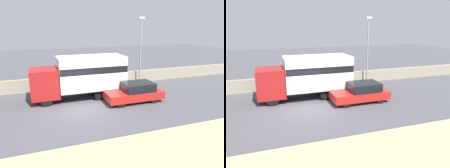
{
  "view_description": "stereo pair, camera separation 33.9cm",
  "coord_description": "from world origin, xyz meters",
  "views": [
    {
      "loc": [
        -2.91,
        -13.96,
        5.77
      ],
      "look_at": [
        2.65,
        1.41,
        1.23
      ],
      "focal_mm": 35.0,
      "sensor_mm": 36.0,
      "label": 1
    },
    {
      "loc": [
        -2.59,
        -14.07,
        5.77
      ],
      "look_at": [
        2.65,
        1.41,
        1.23
      ],
      "focal_mm": 35.0,
      "sensor_mm": 36.0,
      "label": 2
    }
  ],
  "objects": [
    {
      "name": "street_lamp",
      "position": [
        6.79,
        4.84,
        3.73
      ],
      "size": [
        0.56,
        0.28,
        6.39
      ],
      "color": "gray",
      "rests_on": "ground_plane"
    },
    {
      "name": "car_hatchback",
      "position": [
        4.11,
        0.3,
        0.74
      ],
      "size": [
        4.34,
        1.89,
        1.48
      ],
      "rotation": [
        0.0,
        0.0,
        3.14
      ],
      "color": "#B21E19",
      "rests_on": "ground_plane"
    },
    {
      "name": "stone_wall_backdrop",
      "position": [
        0.0,
        5.58,
        0.57
      ],
      "size": [
        60.0,
        0.35,
        1.15
      ],
      "color": "gray",
      "rests_on": "ground_plane"
    },
    {
      "name": "dirt_shoulder_foreground",
      "position": [
        0.0,
        -6.66,
        0.02
      ],
      "size": [
        60.0,
        4.39,
        0.04
      ],
      "color": "tan",
      "rests_on": "ground_plane"
    },
    {
      "name": "box_truck",
      "position": [
        0.61,
        2.51,
        1.9
      ],
      "size": [
        7.23,
        2.61,
        3.31
      ],
      "rotation": [
        0.0,
        0.0,
        3.14
      ],
      "color": "maroon",
      "rests_on": "ground_plane"
    },
    {
      "name": "ground_plane",
      "position": [
        0.0,
        0.0,
        0.0
      ],
      "size": [
        80.0,
        80.0,
        0.0
      ],
      "primitive_type": "plane",
      "color": "#47474C"
    }
  ]
}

